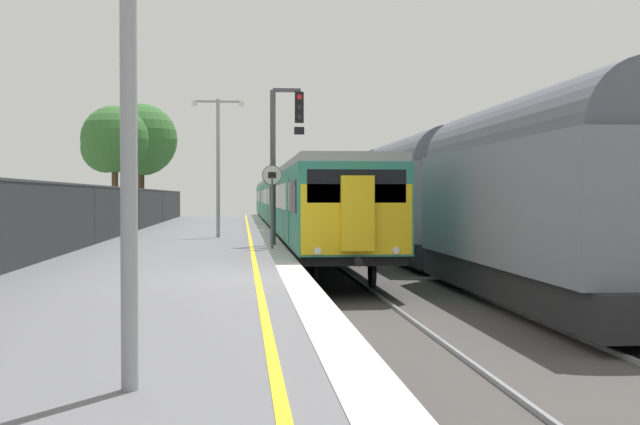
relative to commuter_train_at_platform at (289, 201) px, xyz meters
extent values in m
cube|color=slate|center=(-4.60, -32.90, -1.77)|extent=(6.40, 110.00, 1.00)
cube|color=silver|center=(-1.70, -32.90, -1.26)|extent=(0.60, 110.00, 0.01)
cube|color=yellow|center=(-2.45, -32.90, -1.26)|extent=(0.12, 110.00, 0.01)
cube|color=#423F3D|center=(4.10, -32.90, -2.37)|extent=(11.00, 110.00, 0.20)
cube|color=gray|center=(-0.71, -32.90, -2.23)|extent=(0.07, 110.00, 0.08)
cube|color=gray|center=(0.72, -32.90, -2.23)|extent=(0.07, 110.00, 0.08)
cube|color=gray|center=(3.29, -32.90, -2.23)|extent=(0.07, 110.00, 0.08)
cube|color=gray|center=(4.72, -32.90, -2.23)|extent=(0.07, 110.00, 0.08)
cube|color=#2D846B|center=(0.00, -19.63, 0.00)|extent=(2.80, 19.10, 2.30)
cube|color=black|center=(0.00, -19.63, -1.27)|extent=(2.64, 18.50, 0.25)
cube|color=#999E9E|center=(0.00, -19.63, 1.27)|extent=(2.68, 19.10, 0.24)
cube|color=black|center=(-1.41, -19.63, 0.30)|extent=(0.02, 17.50, 0.84)
cube|color=teal|center=(-1.41, -24.41, -0.10)|extent=(0.03, 1.10, 1.90)
cube|color=teal|center=(-1.41, -14.86, -0.10)|extent=(0.03, 1.10, 1.90)
cylinder|color=black|center=(-0.78, -26.58, -1.77)|extent=(0.12, 0.84, 0.84)
cylinder|color=black|center=(0.78, -26.58, -1.77)|extent=(0.12, 0.84, 0.84)
cylinder|color=black|center=(-0.78, -12.68, -1.77)|extent=(0.12, 0.84, 0.84)
cylinder|color=black|center=(0.78, -12.68, -1.77)|extent=(0.12, 0.84, 0.84)
cube|color=#2D846B|center=(0.00, 0.06, 0.00)|extent=(2.80, 19.10, 2.30)
cube|color=black|center=(0.00, 0.06, -1.27)|extent=(2.64, 18.50, 0.25)
cube|color=#999E9E|center=(0.00, 0.06, 1.27)|extent=(2.68, 19.10, 0.24)
cube|color=black|center=(-1.41, 0.06, 0.30)|extent=(0.02, 17.50, 0.84)
cube|color=teal|center=(-1.41, -4.71, -0.10)|extent=(0.03, 1.10, 1.90)
cube|color=teal|center=(-1.41, 4.84, -0.10)|extent=(0.03, 1.10, 1.90)
cylinder|color=black|center=(-0.78, -6.88, -1.77)|extent=(0.12, 0.84, 0.84)
cylinder|color=black|center=(0.78, -6.88, -1.77)|extent=(0.12, 0.84, 0.84)
cylinder|color=black|center=(-0.78, 7.01, -1.77)|extent=(0.12, 0.84, 0.84)
cylinder|color=black|center=(0.78, 7.01, -1.77)|extent=(0.12, 0.84, 0.84)
cube|color=#2D846B|center=(0.00, 19.76, 0.00)|extent=(2.80, 19.10, 2.30)
cube|color=black|center=(0.00, 19.76, -1.27)|extent=(2.64, 18.50, 0.25)
cube|color=#999E9E|center=(0.00, 19.76, 1.27)|extent=(2.68, 19.10, 0.24)
cube|color=black|center=(-1.41, 19.76, 0.30)|extent=(0.02, 17.50, 0.84)
cube|color=teal|center=(-1.41, 14.99, -0.10)|extent=(0.03, 1.10, 1.90)
cube|color=teal|center=(-1.41, 24.53, -0.10)|extent=(0.03, 1.10, 1.90)
cylinder|color=black|center=(-0.78, 12.81, -1.77)|extent=(0.12, 0.84, 0.84)
cylinder|color=black|center=(0.78, 12.81, -1.77)|extent=(0.12, 0.84, 0.84)
cylinder|color=black|center=(-0.78, 26.71, -1.77)|extent=(0.12, 0.84, 0.84)
cylinder|color=black|center=(0.78, 26.71, -1.77)|extent=(0.12, 0.84, 0.84)
cube|color=yellow|center=(0.00, -29.14, -0.25)|extent=(2.70, 0.10, 1.70)
cube|color=black|center=(0.00, -29.15, 0.55)|extent=(2.40, 0.08, 0.80)
cube|color=yellow|center=(0.00, -29.28, -0.10)|extent=(0.80, 0.24, 1.80)
cylinder|color=white|center=(-0.95, -29.20, -1.00)|extent=(0.18, 0.06, 0.18)
cylinder|color=white|center=(0.95, -29.20, -1.00)|extent=(0.18, 0.06, 0.18)
cylinder|color=black|center=(0.00, -29.43, -1.25)|extent=(0.20, 0.35, 0.20)
cube|color=black|center=(0.00, 0.06, 1.52)|extent=(0.60, 0.90, 0.20)
cube|color=#232326|center=(4.00, -30.09, -1.64)|extent=(2.30, 12.84, 0.79)
cube|color=slate|center=(4.00, -30.09, 0.11)|extent=(2.60, 12.04, 2.71)
cylinder|color=#515660|center=(4.00, -30.09, 1.46)|extent=(2.39, 11.64, 2.39)
cylinder|color=black|center=(3.22, -34.51, -1.77)|extent=(0.12, 0.84, 0.84)
cylinder|color=black|center=(3.22, -25.67, -1.77)|extent=(0.12, 0.84, 0.84)
cylinder|color=black|center=(4.78, -25.67, -1.77)|extent=(0.12, 0.84, 0.84)
cube|color=#232326|center=(4.00, -16.45, -1.64)|extent=(2.30, 12.84, 0.79)
cube|color=slate|center=(4.00, -16.45, 0.11)|extent=(2.60, 12.04, 2.71)
cylinder|color=#515660|center=(4.00, -16.45, 1.46)|extent=(2.39, 11.64, 2.39)
cylinder|color=black|center=(3.22, -20.87, -1.77)|extent=(0.12, 0.84, 0.84)
cylinder|color=black|center=(4.78, -20.87, -1.77)|extent=(0.12, 0.84, 0.84)
cylinder|color=black|center=(3.22, -12.04, -1.77)|extent=(0.12, 0.84, 0.84)
cylinder|color=black|center=(4.78, -12.04, -1.77)|extent=(0.12, 0.84, 0.84)
cube|color=#232326|center=(4.00, -2.82, -1.64)|extent=(2.30, 12.84, 0.79)
cube|color=slate|center=(4.00, -2.82, 0.11)|extent=(2.60, 12.04, 2.71)
cylinder|color=#515660|center=(4.00, -2.82, 1.46)|extent=(2.39, 11.64, 2.39)
cylinder|color=black|center=(3.22, -7.24, -1.77)|extent=(0.12, 0.84, 0.84)
cylinder|color=black|center=(4.78, -7.24, -1.77)|extent=(0.12, 0.84, 0.84)
cylinder|color=black|center=(3.22, 1.60, -1.77)|extent=(0.12, 0.84, 0.84)
cylinder|color=black|center=(4.78, 1.60, -1.77)|extent=(0.12, 0.84, 0.84)
cylinder|color=#47474C|center=(-1.75, -22.10, 1.23)|extent=(0.18, 0.18, 4.99)
cube|color=#47474C|center=(-1.30, -22.10, 3.72)|extent=(0.90, 0.12, 0.12)
cube|color=black|center=(-0.90, -22.10, 3.17)|extent=(0.28, 0.20, 1.00)
cylinder|color=red|center=(-0.90, -22.22, 3.49)|extent=(0.16, 0.04, 0.16)
cylinder|color=black|center=(-0.90, -22.22, 3.17)|extent=(0.16, 0.04, 0.16)
cylinder|color=black|center=(-0.90, -22.22, 2.85)|extent=(0.16, 0.04, 0.16)
cube|color=black|center=(-0.90, -22.10, 2.42)|extent=(0.32, 0.16, 0.24)
cylinder|color=#59595B|center=(-1.85, -24.12, -0.19)|extent=(0.08, 0.08, 2.15)
cylinder|color=black|center=(-1.85, -24.13, 0.94)|extent=(0.59, 0.02, 0.59)
cylinder|color=silver|center=(-1.85, -24.14, 0.94)|extent=(0.56, 0.02, 0.56)
cube|color=black|center=(-1.85, -24.15, 0.94)|extent=(0.24, 0.01, 0.18)
cylinder|color=#93999E|center=(-3.65, -42.16, 1.54)|extent=(0.14, 0.14, 5.61)
cylinder|color=#93999E|center=(-3.65, -16.83, 1.38)|extent=(0.14, 0.14, 5.29)
cube|color=#93999E|center=(-3.20, -16.83, 3.93)|extent=(0.90, 0.08, 0.08)
cylinder|color=silver|center=(-2.75, -16.83, 3.85)|extent=(0.20, 0.20, 0.18)
cube|color=#93999E|center=(-4.10, -16.83, 3.93)|extent=(0.90, 0.08, 0.08)
cylinder|color=silver|center=(-4.55, -16.83, 3.85)|extent=(0.20, 0.20, 0.18)
cylinder|color=#38383D|center=(-7.55, -21.21, -0.31)|extent=(0.07, 0.07, 1.92)
cylinder|color=#38383D|center=(-7.55, -9.52, -0.31)|extent=(0.07, 0.07, 1.92)
cylinder|color=#38383D|center=(-7.55, 2.17, -0.31)|extent=(0.07, 0.07, 1.92)
cylinder|color=#38383D|center=(-7.55, 13.85, -0.31)|extent=(0.07, 0.07, 1.92)
cylinder|color=#473323|center=(-9.01, 3.96, 0.67)|extent=(0.40, 0.40, 3.87)
sphere|color=#33662D|center=(-9.01, 3.96, 3.84)|extent=(4.50, 4.50, 4.50)
sphere|color=#33662D|center=(-8.53, 3.54, 3.28)|extent=(2.53, 2.53, 2.53)
cylinder|color=#473323|center=(-9.83, -1.37, 0.60)|extent=(0.36, 0.36, 3.74)
sphere|color=#33662D|center=(-9.83, -1.37, 3.50)|extent=(3.76, 3.76, 3.76)
sphere|color=#33662D|center=(-10.34, -1.19, 3.03)|extent=(2.82, 2.82, 2.82)
camera|label=1|loc=(-2.74, -49.04, 0.31)|focal=46.94mm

